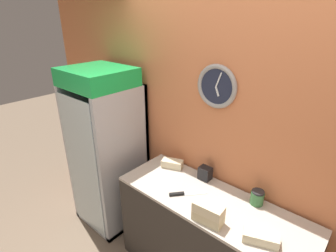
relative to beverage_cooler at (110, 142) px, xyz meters
name	(u,v)px	position (x,y,z in m)	size (l,w,h in m)	color
wall_back	(236,138)	(1.33, 0.33, 0.36)	(5.20, 0.09, 2.70)	#D17547
prep_counter	(207,242)	(1.33, -0.01, -0.54)	(1.64, 0.58, 0.91)	#332D28
beverage_cooler	(110,142)	(0.00, 0.00, 0.00)	(0.66, 0.66, 1.82)	#B2B7BC
sandwich_stack_bottom	(208,217)	(1.44, -0.22, -0.05)	(0.23, 0.13, 0.08)	beige
sandwich_stack_middle	(209,209)	(1.44, -0.22, 0.03)	(0.23, 0.12, 0.08)	beige
sandwich_flat_left	(261,237)	(1.81, -0.14, -0.05)	(0.25, 0.18, 0.07)	beige
sandwich_flat_right	(172,164)	(0.77, 0.17, -0.05)	(0.23, 0.17, 0.07)	beige
chefs_knife	(183,194)	(1.12, -0.10, -0.08)	(0.23, 0.27, 0.02)	silver
condiment_jar	(257,197)	(1.63, 0.20, -0.02)	(0.11, 0.11, 0.12)	#336B38
napkin_dispenser	(205,173)	(1.13, 0.21, -0.02)	(0.11, 0.09, 0.12)	black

